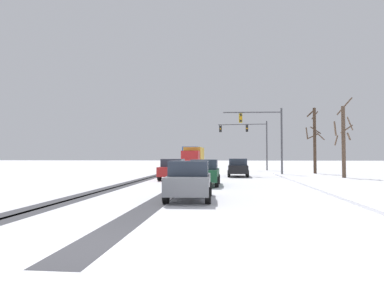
{
  "coord_description": "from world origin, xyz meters",
  "views": [
    {
      "loc": [
        2.69,
        -6.56,
        1.8
      ],
      "look_at": [
        0.0,
        20.08,
        2.8
      ],
      "focal_mm": 31.67,
      "sensor_mm": 36.0,
      "label": 1
    }
  ],
  "objects_px": {
    "box_truck_delivery": "(193,158)",
    "car_red_second": "(173,169)",
    "car_black_lead": "(238,168)",
    "bare_tree_sidewalk_far": "(314,139)",
    "traffic_signal_near_right": "(266,130)",
    "bus_oncoming": "(193,156)",
    "car_dark_green_third": "(205,172)",
    "car_grey_fourth": "(189,180)",
    "traffic_signal_far_right": "(249,135)",
    "bare_tree_sidewalk_mid": "(343,139)"
  },
  "relations": [
    {
      "from": "car_dark_green_third",
      "to": "bus_oncoming",
      "type": "xyz_separation_m",
      "value": [
        -4.35,
        37.01,
        1.18
      ]
    },
    {
      "from": "bus_oncoming",
      "to": "car_grey_fourth",
      "type": "bearing_deg",
      "value": -84.6
    },
    {
      "from": "bus_oncoming",
      "to": "traffic_signal_far_right",
      "type": "bearing_deg",
      "value": -55.34
    },
    {
      "from": "box_truck_delivery",
      "to": "bare_tree_sidewalk_far",
      "type": "height_order",
      "value": "bare_tree_sidewalk_far"
    },
    {
      "from": "traffic_signal_near_right",
      "to": "car_grey_fourth",
      "type": "distance_m",
      "value": 20.07
    },
    {
      "from": "traffic_signal_near_right",
      "to": "bare_tree_sidewalk_mid",
      "type": "distance_m",
      "value": 7.01
    },
    {
      "from": "bare_tree_sidewalk_mid",
      "to": "car_red_second",
      "type": "bearing_deg",
      "value": -164.43
    },
    {
      "from": "traffic_signal_far_right",
      "to": "box_truck_delivery",
      "type": "distance_m",
      "value": 8.06
    },
    {
      "from": "car_dark_green_third",
      "to": "box_truck_delivery",
      "type": "distance_m",
      "value": 23.27
    },
    {
      "from": "car_red_second",
      "to": "bare_tree_sidewalk_far",
      "type": "xyz_separation_m",
      "value": [
        13.44,
        10.79,
        2.89
      ]
    },
    {
      "from": "traffic_signal_near_right",
      "to": "car_dark_green_third",
      "type": "bearing_deg",
      "value": -113.05
    },
    {
      "from": "car_red_second",
      "to": "bus_oncoming",
      "type": "bearing_deg",
      "value": 92.83
    },
    {
      "from": "car_black_lead",
      "to": "bus_oncoming",
      "type": "xyz_separation_m",
      "value": [
        -6.75,
        27.26,
        1.18
      ]
    },
    {
      "from": "bus_oncoming",
      "to": "box_truck_delivery",
      "type": "relative_size",
      "value": 1.48
    },
    {
      "from": "car_dark_green_third",
      "to": "bare_tree_sidewalk_mid",
      "type": "height_order",
      "value": "bare_tree_sidewalk_mid"
    },
    {
      "from": "traffic_signal_far_right",
      "to": "box_truck_delivery",
      "type": "xyz_separation_m",
      "value": [
        -7.36,
        -1.25,
        -3.03
      ]
    },
    {
      "from": "bare_tree_sidewalk_far",
      "to": "car_black_lead",
      "type": "bearing_deg",
      "value": -143.45
    },
    {
      "from": "traffic_signal_far_right",
      "to": "bare_tree_sidewalk_mid",
      "type": "xyz_separation_m",
      "value": [
        6.92,
        -15.3,
        -1.35
      ]
    },
    {
      "from": "car_red_second",
      "to": "car_dark_green_third",
      "type": "xyz_separation_m",
      "value": [
        2.77,
        -5.09,
        0.0
      ]
    },
    {
      "from": "car_grey_fourth",
      "to": "bare_tree_sidewalk_far",
      "type": "bearing_deg",
      "value": 64.54
    },
    {
      "from": "traffic_signal_near_right",
      "to": "car_black_lead",
      "type": "bearing_deg",
      "value": -139.59
    },
    {
      "from": "traffic_signal_near_right",
      "to": "car_red_second",
      "type": "distance_m",
      "value": 11.16
    },
    {
      "from": "traffic_signal_near_right",
      "to": "car_grey_fourth",
      "type": "relative_size",
      "value": 1.57
    },
    {
      "from": "car_black_lead",
      "to": "car_dark_green_third",
      "type": "height_order",
      "value": "same"
    },
    {
      "from": "car_red_second",
      "to": "bare_tree_sidewalk_far",
      "type": "relative_size",
      "value": 0.6
    },
    {
      "from": "car_red_second",
      "to": "box_truck_delivery",
      "type": "distance_m",
      "value": 18.0
    },
    {
      "from": "car_red_second",
      "to": "car_dark_green_third",
      "type": "bearing_deg",
      "value": -61.43
    },
    {
      "from": "traffic_signal_near_right",
      "to": "traffic_signal_far_right",
      "type": "xyz_separation_m",
      "value": [
        -0.71,
        12.23,
        0.26
      ]
    },
    {
      "from": "traffic_signal_far_right",
      "to": "box_truck_delivery",
      "type": "bearing_deg",
      "value": -170.38
    },
    {
      "from": "car_red_second",
      "to": "box_truck_delivery",
      "type": "bearing_deg",
      "value": 90.51
    },
    {
      "from": "car_grey_fourth",
      "to": "bus_oncoming",
      "type": "distance_m",
      "value": 44.15
    },
    {
      "from": "car_black_lead",
      "to": "car_dark_green_third",
      "type": "distance_m",
      "value": 10.05
    },
    {
      "from": "car_black_lead",
      "to": "traffic_signal_far_right",
      "type": "bearing_deg",
      "value": 82.09
    },
    {
      "from": "car_red_second",
      "to": "car_dark_green_third",
      "type": "distance_m",
      "value": 5.8
    },
    {
      "from": "car_red_second",
      "to": "car_black_lead",
      "type": "bearing_deg",
      "value": 42.03
    },
    {
      "from": "traffic_signal_far_right",
      "to": "bus_oncoming",
      "type": "bearing_deg",
      "value": 124.66
    },
    {
      "from": "car_black_lead",
      "to": "box_truck_delivery",
      "type": "bearing_deg",
      "value": 111.85
    },
    {
      "from": "box_truck_delivery",
      "to": "bare_tree_sidewalk_far",
      "type": "distance_m",
      "value": 15.52
    },
    {
      "from": "car_black_lead",
      "to": "bare_tree_sidewalk_far",
      "type": "xyz_separation_m",
      "value": [
        8.26,
        6.12,
        2.89
      ]
    },
    {
      "from": "box_truck_delivery",
      "to": "car_red_second",
      "type": "bearing_deg",
      "value": -89.49
    },
    {
      "from": "bus_oncoming",
      "to": "bare_tree_sidewalk_far",
      "type": "distance_m",
      "value": 25.98
    },
    {
      "from": "car_black_lead",
      "to": "bus_oncoming",
      "type": "relative_size",
      "value": 0.38
    },
    {
      "from": "car_dark_green_third",
      "to": "car_grey_fourth",
      "type": "height_order",
      "value": "same"
    },
    {
      "from": "car_black_lead",
      "to": "bare_tree_sidewalk_far",
      "type": "distance_m",
      "value": 10.68
    },
    {
      "from": "bare_tree_sidewalk_far",
      "to": "traffic_signal_far_right",
      "type": "bearing_deg",
      "value": 126.47
    },
    {
      "from": "car_grey_fourth",
      "to": "car_dark_green_third",
      "type": "bearing_deg",
      "value": 88.4
    },
    {
      "from": "car_black_lead",
      "to": "bare_tree_sidewalk_mid",
      "type": "relative_size",
      "value": 0.6
    },
    {
      "from": "car_black_lead",
      "to": "traffic_signal_near_right",
      "type": "bearing_deg",
      "value": 40.41
    },
    {
      "from": "car_dark_green_third",
      "to": "car_grey_fourth",
      "type": "bearing_deg",
      "value": -91.6
    },
    {
      "from": "car_black_lead",
      "to": "car_red_second",
      "type": "relative_size",
      "value": 0.99
    }
  ]
}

